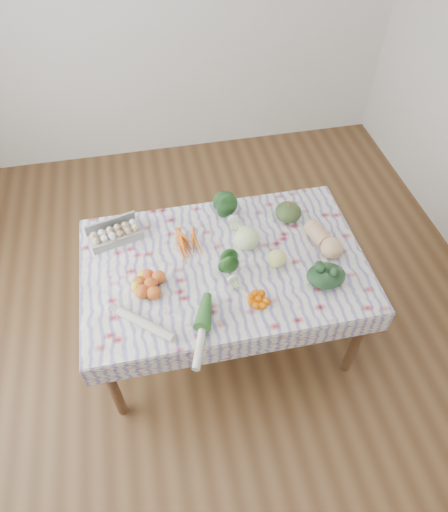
{
  "coord_description": "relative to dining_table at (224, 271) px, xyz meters",
  "views": [
    {
      "loc": [
        -0.35,
        -1.68,
        2.81
      ],
      "look_at": [
        0.0,
        0.0,
        0.82
      ],
      "focal_mm": 32.0,
      "sensor_mm": 36.0,
      "label": 1
    }
  ],
  "objects": [
    {
      "name": "grapefruit",
      "position": [
        0.3,
        -0.08,
        0.14
      ],
      "size": [
        0.12,
        0.12,
        0.11
      ],
      "primitive_type": "sphere",
      "rotation": [
        0.0,
        0.0,
        0.09
      ],
      "color": "#E5E974",
      "rests_on": "tablecloth"
    },
    {
      "name": "tablecloth",
      "position": [
        0.0,
        0.0,
        0.08
      ],
      "size": [
        1.66,
        1.06,
        0.01
      ],
      "primitive_type": "cube",
      "color": "silver",
      "rests_on": "dining_table"
    },
    {
      "name": "kabocha_squash",
      "position": [
        0.47,
        0.28,
        0.14
      ],
      "size": [
        0.2,
        0.2,
        0.11
      ],
      "primitive_type": "ellipsoid",
      "rotation": [
        0.0,
        0.0,
        0.24
      ],
      "color": "#3C5226",
      "rests_on": "tablecloth"
    },
    {
      "name": "cabbage",
      "position": [
        0.16,
        0.1,
        0.16
      ],
      "size": [
        0.17,
        0.17,
        0.15
      ],
      "primitive_type": "sphere",
      "rotation": [
        0.0,
        0.0,
        0.16
      ],
      "color": "#C9E094",
      "rests_on": "tablecloth"
    },
    {
      "name": "daikon",
      "position": [
        -0.49,
        -0.35,
        0.11
      ],
      "size": [
        0.31,
        0.28,
        0.05
      ],
      "primitive_type": "cylinder",
      "rotation": [
        1.57,
        0.0,
        0.86
      ],
      "color": "beige",
      "rests_on": "tablecloth"
    },
    {
      "name": "butternut_squash",
      "position": [
        0.61,
        0.01,
        0.15
      ],
      "size": [
        0.2,
        0.31,
        0.13
      ],
      "primitive_type": "ellipsoid",
      "rotation": [
        0.0,
        0.0,
        0.29
      ],
      "color": "tan",
      "rests_on": "tablecloth"
    },
    {
      "name": "dining_table",
      "position": [
        0.0,
        0.0,
        0.0
      ],
      "size": [
        1.6,
        1.0,
        0.75
      ],
      "color": "brown",
      "rests_on": "ground"
    },
    {
      "name": "egg_carton",
      "position": [
        -0.61,
        0.31,
        0.13
      ],
      "size": [
        0.34,
        0.2,
        0.08
      ],
      "primitive_type": "cube",
      "rotation": [
        0.0,
        0.0,
        0.26
      ],
      "color": "#9C9D98",
      "rests_on": "tablecloth"
    },
    {
      "name": "mandarin_cluster",
      "position": [
        0.13,
        -0.31,
        0.11
      ],
      "size": [
        0.18,
        0.18,
        0.05
      ],
      "primitive_type": "cube",
      "rotation": [
        0.0,
        0.0,
        0.22
      ],
      "color": "#E46000",
      "rests_on": "tablecloth"
    },
    {
      "name": "broccoli",
      "position": [
        0.0,
        -0.11,
        0.13
      ],
      "size": [
        0.17,
        0.17,
        0.1
      ],
      "primitive_type": "ellipsoid",
      "rotation": [
        0.0,
        0.0,
        0.23
      ],
      "color": "#1A4716",
      "rests_on": "tablecloth"
    },
    {
      "name": "orange_cluster",
      "position": [
        -0.44,
        -0.11,
        0.13
      ],
      "size": [
        0.32,
        0.32,
        0.08
      ],
      "primitive_type": "cube",
      "rotation": [
        0.0,
        0.0,
        -0.34
      ],
      "color": "#D65C1F",
      "rests_on": "tablecloth"
    },
    {
      "name": "spinach_bag",
      "position": [
        0.53,
        -0.25,
        0.13
      ],
      "size": [
        0.26,
        0.23,
        0.1
      ],
      "primitive_type": "ellipsoid",
      "rotation": [
        0.0,
        0.0,
        -0.27
      ],
      "color": "black",
      "rests_on": "tablecloth"
    },
    {
      "name": "leek",
      "position": [
        -0.21,
        -0.45,
        0.11
      ],
      "size": [
        0.17,
        0.41,
        0.05
      ],
      "primitive_type": "cylinder",
      "rotation": [
        1.57,
        0.0,
        -0.31
      ],
      "color": "silver",
      "rests_on": "tablecloth"
    },
    {
      "name": "ground",
      "position": [
        0.0,
        0.0,
        -0.68
      ],
      "size": [
        4.5,
        4.5,
        0.0
      ],
      "primitive_type": "plane",
      "color": "#53361C",
      "rests_on": "ground"
    },
    {
      "name": "kale_bunch",
      "position": [
        0.12,
        0.35,
        0.16
      ],
      "size": [
        0.19,
        0.16,
        0.16
      ],
      "primitive_type": "ellipsoid",
      "rotation": [
        0.0,
        0.0,
        0.03
      ],
      "color": "#193E18",
      "rests_on": "tablecloth"
    },
    {
      "name": "carrot_bunch",
      "position": [
        -0.18,
        0.17,
        0.1
      ],
      "size": [
        0.21,
        0.19,
        0.04
      ],
      "primitive_type": "cube",
      "rotation": [
        0.0,
        0.0,
        0.05
      ],
      "color": "#D35D11",
      "rests_on": "tablecloth"
    }
  ]
}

